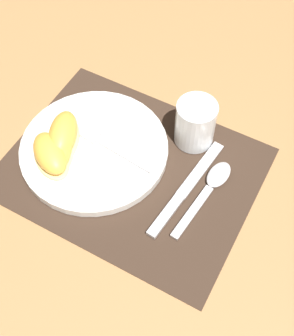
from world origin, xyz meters
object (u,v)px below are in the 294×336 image
(knife, at_px, (185,190))
(fork, at_px, (101,141))
(citrus_wedge_0, at_px, (63,135))
(spoon, at_px, (212,184))
(citrus_wedge_2, at_px, (50,154))
(plate, at_px, (94,149))
(juice_glass, at_px, (195,125))
(citrus_wedge_1, at_px, (61,144))

(knife, relative_size, fork, 1.14)
(knife, relative_size, citrus_wedge_0, 1.96)
(spoon, bearing_deg, citrus_wedge_2, -160.02)
(plate, distance_m, juice_glass, 0.18)
(knife, distance_m, citrus_wedge_0, 0.23)
(plate, height_order, citrus_wedge_0, citrus_wedge_0)
(knife, relative_size, spoon, 1.27)
(juice_glass, xyz_separation_m, citrus_wedge_1, (-0.19, -0.14, -0.01))
(plate, relative_size, citrus_wedge_1, 2.13)
(plate, bearing_deg, citrus_wedge_2, -129.01)
(plate, height_order, juice_glass, juice_glass)
(citrus_wedge_1, bearing_deg, plate, 35.23)
(spoon, bearing_deg, plate, -170.44)
(juice_glass, height_order, knife, juice_glass)
(citrus_wedge_2, bearing_deg, knife, 15.89)
(citrus_wedge_1, height_order, citrus_wedge_2, citrus_wedge_2)
(citrus_wedge_2, bearing_deg, citrus_wedge_0, 93.61)
(citrus_wedge_0, bearing_deg, citrus_wedge_1, -72.13)
(spoon, distance_m, citrus_wedge_2, 0.28)
(juice_glass, bearing_deg, knife, -71.66)
(knife, height_order, citrus_wedge_0, citrus_wedge_0)
(fork, bearing_deg, citrus_wedge_2, -125.43)
(juice_glass, relative_size, citrus_wedge_2, 0.80)
(knife, xyz_separation_m, citrus_wedge_2, (-0.22, -0.06, 0.03))
(fork, distance_m, citrus_wedge_1, 0.07)
(spoon, relative_size, fork, 0.89)
(knife, bearing_deg, plate, -178.31)
(juice_glass, bearing_deg, spoon, -47.13)
(plate, xyz_separation_m, spoon, (0.21, 0.04, -0.00))
(citrus_wedge_0, bearing_deg, juice_glass, 33.73)
(spoon, bearing_deg, juice_glass, 132.87)
(citrus_wedge_0, distance_m, citrus_wedge_1, 0.02)
(spoon, bearing_deg, citrus_wedge_1, -165.28)
(plate, xyz_separation_m, citrus_wedge_0, (-0.05, -0.02, 0.03))
(knife, relative_size, citrus_wedge_1, 1.78)
(citrus_wedge_1, bearing_deg, knife, 9.48)
(spoon, relative_size, citrus_wedge_0, 1.54)
(plate, bearing_deg, citrus_wedge_1, -144.77)
(citrus_wedge_0, bearing_deg, fork, 29.72)
(knife, xyz_separation_m, citrus_wedge_1, (-0.22, -0.04, 0.03))
(citrus_wedge_2, bearing_deg, citrus_wedge_1, 84.81)
(plate, relative_size, spoon, 1.52)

